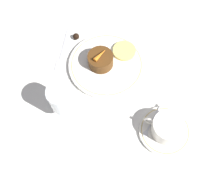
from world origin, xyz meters
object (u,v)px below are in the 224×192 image
Objects in this scene: wine_glass at (62,99)px; dessert_cake at (101,60)px; fork at (61,54)px; dinner_plate at (106,65)px; coffee_cup at (167,127)px.

dessert_cake is at bearing -101.92° from wine_glass.
fork is at bearing 1.50° from dessert_cake.
dessert_cake reaches higher than dinner_plate.
coffee_cup is (-0.25, 0.16, 0.03)m from dinner_plate.
dessert_cake is at bearing -30.14° from coffee_cup.
coffee_cup reaches higher than dessert_cake.
coffee_cup reaches higher than dinner_plate.
dinner_plate is 0.29m from coffee_cup.
wine_glass reaches higher than dessert_cake.
fork is (0.10, -0.19, -0.09)m from wine_glass.
fork is at bearing 3.44° from dinner_plate.
fork is (0.16, 0.01, -0.01)m from dinner_plate.
dinner_plate is at bearing -32.89° from coffee_cup.
wine_glass is 1.66× the size of dessert_cake.
dinner_plate is at bearing -176.56° from fork.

